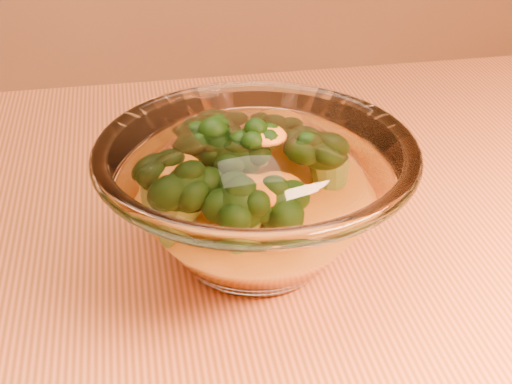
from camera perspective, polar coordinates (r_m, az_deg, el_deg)
table at (r=0.61m, az=10.65°, el=-13.51°), size 1.20×0.80×0.75m
glass_bowl at (r=0.52m, az=0.00°, el=-0.47°), size 0.23×0.23×0.10m
cheese_sauce at (r=0.53m, az=0.00°, el=-2.45°), size 0.13×0.13×0.04m
broccoli_heap at (r=0.52m, az=-1.27°, el=1.54°), size 0.15×0.15×0.07m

